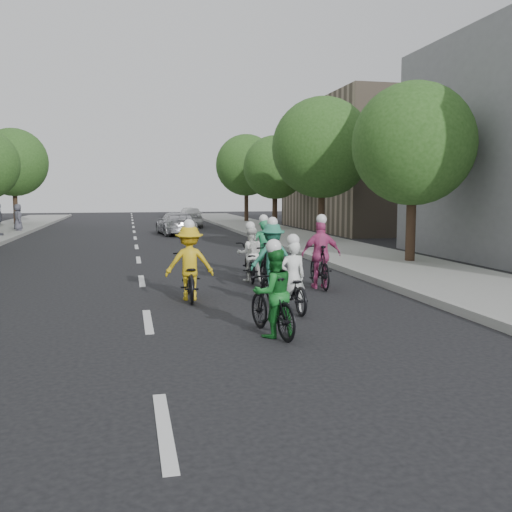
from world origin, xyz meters
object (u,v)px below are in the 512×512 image
object	(u,v)px
cyclist_6	(250,259)
follow_car_lead	(176,223)
cyclist_3	(263,255)
cyclist_1	(292,285)
spectator_2	(18,217)
cyclist_2	(189,270)
follow_car_trail	(190,217)
cyclist_0	(272,262)
cyclist_4	(273,299)
cyclist_5	(320,261)

from	to	relation	value
cyclist_6	follow_car_lead	xyz separation A→B (m)	(-0.59, 17.45, 0.06)
cyclist_3	cyclist_1	bearing A→B (deg)	83.88
cyclist_1	spectator_2	bearing A→B (deg)	-71.38
cyclist_2	cyclist_6	size ratio (longest dim) A/B	0.99
follow_car_trail	cyclist_3	bearing A→B (deg)	93.98
cyclist_0	follow_car_trail	size ratio (longest dim) A/B	0.44
cyclist_3	spectator_2	bearing A→B (deg)	-63.04
follow_car_trail	cyclist_4	bearing A→B (deg)	91.54
cyclist_5	cyclist_6	bearing A→B (deg)	-42.33
spectator_2	cyclist_5	bearing A→B (deg)	-164.99
cyclist_0	follow_car_trail	world-z (taller)	cyclist_0
cyclist_2	cyclist_4	bearing A→B (deg)	108.38
cyclist_0	cyclist_5	world-z (taller)	cyclist_5
follow_car_lead	follow_car_trail	xyz separation A→B (m)	(1.56, 7.08, 0.09)
follow_car_trail	spectator_2	bearing A→B (deg)	23.64
cyclist_1	follow_car_trail	xyz separation A→B (m)	(0.97, 28.64, 0.21)
cyclist_6	spectator_2	bearing A→B (deg)	-59.17
follow_car_lead	spectator_2	distance (m)	9.69
cyclist_1	follow_car_lead	size ratio (longest dim) A/B	0.40
follow_car_lead	follow_car_trail	world-z (taller)	follow_car_trail
cyclist_4	cyclist_3	bearing A→B (deg)	-113.23
cyclist_1	cyclist_3	xyz separation A→B (m)	(0.54, 4.83, 0.09)
cyclist_6	follow_car_lead	bearing A→B (deg)	-81.89
follow_car_lead	follow_car_trail	bearing A→B (deg)	-108.64
follow_car_trail	follow_car_lead	bearing A→B (deg)	82.57
cyclist_3	cyclist_6	distance (m)	0.90
follow_car_lead	cyclist_1	bearing A→B (deg)	85.36
cyclist_0	cyclist_1	distance (m)	2.40
follow_car_trail	cyclist_2	bearing A→B (deg)	88.92
cyclist_2	follow_car_lead	bearing A→B (deg)	-91.18
cyclist_4	cyclist_0	bearing A→B (deg)	-115.28
follow_car_lead	cyclist_5	bearing A→B (deg)	90.03
cyclist_3	follow_car_trail	size ratio (longest dim) A/B	0.42
cyclist_0	cyclist_1	xyz separation A→B (m)	(-0.19, -2.39, -0.18)
cyclist_3	follow_car_trail	distance (m)	23.81
cyclist_4	follow_car_trail	bearing A→B (deg)	-104.75
cyclist_0	cyclist_2	xyz separation A→B (m)	(-2.08, -0.66, -0.04)
cyclist_2	follow_car_lead	xyz separation A→B (m)	(1.31, 19.84, -0.02)
cyclist_2	spectator_2	distance (m)	24.59
cyclist_3	follow_car_lead	distance (m)	16.77
cyclist_0	cyclist_6	distance (m)	1.74
follow_car_lead	cyclist_4	bearing A→B (deg)	83.09
cyclist_3	spectator_2	world-z (taller)	cyclist_3
cyclist_4	cyclist_6	size ratio (longest dim) A/B	0.89
follow_car_trail	spectator_2	distance (m)	11.18
cyclist_5	follow_car_lead	size ratio (longest dim) A/B	0.42
spectator_2	cyclist_1	bearing A→B (deg)	-170.24
cyclist_2	cyclist_5	size ratio (longest dim) A/B	1.05
cyclist_2	follow_car_lead	size ratio (longest dim) A/B	0.44
cyclist_3	follow_car_lead	bearing A→B (deg)	-85.84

